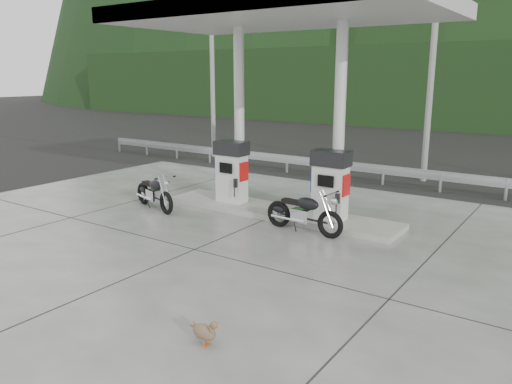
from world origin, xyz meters
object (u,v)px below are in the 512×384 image
Objects in this scene: gas_pump_left at (232,172)px; gas_pump_right at (330,185)px; motorcycle_right at (304,213)px; motorcycle_left at (154,193)px; duck at (204,332)px.

gas_pump_left is 1.00× the size of gas_pump_right.
motorcycle_left is at bearing -170.07° from motorcycle_right.
gas_pump_left reaches higher than motorcycle_right.
gas_pump_left is 3.46× the size of duck.
gas_pump_right is at bearing 0.00° from gas_pump_left.
duck is at bearing -71.93° from motorcycle_right.
gas_pump_left is at bearing 129.17° from duck.
duck is at bearing -21.76° from motorcycle_left.
duck is (4.40, -6.47, -0.86)m from gas_pump_left.
gas_pump_right reaches higher than motorcycle_left.
motorcycle_right is (4.67, 0.52, 0.02)m from motorcycle_left.
gas_pump_left is at bearing 59.19° from motorcycle_left.
motorcycle_right is at bearing -102.33° from gas_pump_right.
motorcycle_left is 7.86m from duck.
motorcycle_right reaches higher than motorcycle_left.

